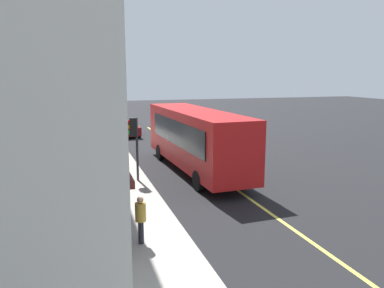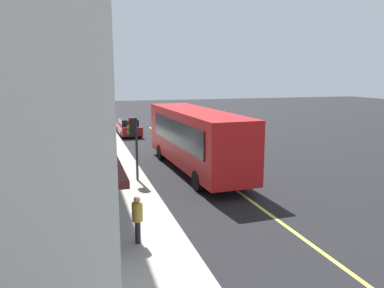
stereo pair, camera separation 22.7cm
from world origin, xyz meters
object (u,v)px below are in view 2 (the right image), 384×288
(traffic_light, at_px, (133,134))
(pedestrian_near_storefront, at_px, (137,216))
(car_white, at_px, (183,125))
(bus, at_px, (195,137))
(car_maroon, at_px, (129,127))

(traffic_light, distance_m, pedestrian_near_storefront, 7.48)
(traffic_light, height_order, car_white, traffic_light)
(car_white, bearing_deg, bus, 167.49)
(bus, distance_m, pedestrian_near_storefront, 9.89)
(pedestrian_near_storefront, bearing_deg, car_white, -18.71)
(car_maroon, relative_size, pedestrian_near_storefront, 2.79)
(bus, bearing_deg, traffic_light, 111.18)
(traffic_light, relative_size, pedestrian_near_storefront, 2.06)
(car_maroon, bearing_deg, bus, -172.03)
(bus, bearing_deg, pedestrian_near_storefront, 152.11)
(car_maroon, relative_size, car_white, 1.00)
(traffic_light, height_order, car_maroon, traffic_light)
(car_white, relative_size, pedestrian_near_storefront, 2.78)
(car_maroon, distance_m, car_white, 5.11)
(car_maroon, height_order, car_white, same)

